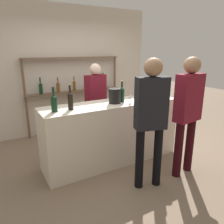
% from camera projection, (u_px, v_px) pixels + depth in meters
% --- Properties ---
extents(ground_plane, '(16.00, 16.00, 0.00)m').
position_uv_depth(ground_plane, '(112.00, 160.00, 3.83)').
color(ground_plane, '#7A6651').
extents(bar_counter, '(2.32, 0.62, 1.03)m').
position_uv_depth(bar_counter, '(112.00, 132.00, 3.68)').
color(bar_counter, beige).
rests_on(bar_counter, ground_plane).
extents(back_wall, '(3.92, 0.12, 2.80)m').
position_uv_depth(back_wall, '(71.00, 70.00, 5.03)').
color(back_wall, beige).
rests_on(back_wall, ground_plane).
extents(back_shelf, '(2.19, 0.18, 1.70)m').
position_uv_depth(back_shelf, '(74.00, 83.00, 4.95)').
color(back_shelf, brown).
rests_on(back_shelf, ground_plane).
extents(counter_bottle_0, '(0.09, 0.09, 0.35)m').
position_uv_depth(counter_bottle_0, '(54.00, 102.00, 3.01)').
color(counter_bottle_0, black).
rests_on(counter_bottle_0, bar_counter).
extents(counter_bottle_1, '(0.09, 0.09, 0.33)m').
position_uv_depth(counter_bottle_1, '(138.00, 89.00, 4.00)').
color(counter_bottle_1, black).
rests_on(counter_bottle_1, bar_counter).
extents(counter_bottle_2, '(0.09, 0.09, 0.35)m').
position_uv_depth(counter_bottle_2, '(122.00, 94.00, 3.58)').
color(counter_bottle_2, black).
rests_on(counter_bottle_2, bar_counter).
extents(counter_bottle_3, '(0.08, 0.08, 0.37)m').
position_uv_depth(counter_bottle_3, '(70.00, 100.00, 3.11)').
color(counter_bottle_3, black).
rests_on(counter_bottle_3, bar_counter).
extents(counter_bottle_4, '(0.07, 0.07, 0.34)m').
position_uv_depth(counter_bottle_4, '(160.00, 92.00, 3.73)').
color(counter_bottle_4, black).
rests_on(counter_bottle_4, bar_counter).
extents(wine_glass, '(0.07, 0.07, 0.16)m').
position_uv_depth(wine_glass, '(130.00, 96.00, 3.50)').
color(wine_glass, silver).
rests_on(wine_glass, bar_counter).
extents(ice_bucket, '(0.20, 0.20, 0.24)m').
position_uv_depth(ice_bucket, '(115.00, 96.00, 3.49)').
color(ice_bucket, black).
rests_on(ice_bucket, bar_counter).
extents(cork_jar, '(0.13, 0.13, 0.13)m').
position_uv_depth(cork_jar, '(162.00, 95.00, 3.85)').
color(cork_jar, silver).
rests_on(cork_jar, bar_counter).
extents(customer_center, '(0.45, 0.29, 1.77)m').
position_uv_depth(customer_center, '(151.00, 114.00, 2.83)').
color(customer_center, black).
rests_on(customer_center, ground_plane).
extents(customer_right, '(0.46, 0.25, 1.77)m').
position_uv_depth(customer_right, '(188.00, 108.00, 3.15)').
color(customer_right, black).
rests_on(customer_right, ground_plane).
extents(server_behind_counter, '(0.44, 0.28, 1.61)m').
position_uv_depth(server_behind_counter, '(96.00, 98.00, 4.22)').
color(server_behind_counter, black).
rests_on(server_behind_counter, ground_plane).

